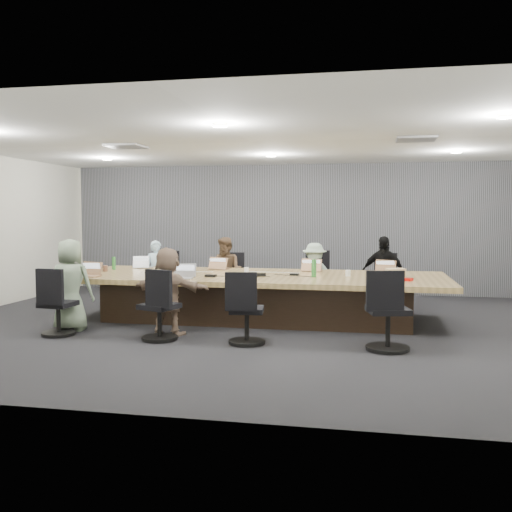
% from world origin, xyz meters
% --- Properties ---
extents(floor, '(10.00, 8.00, 0.00)m').
position_xyz_m(floor, '(0.00, 0.00, 0.00)').
color(floor, black).
rests_on(floor, ground).
extents(ceiling, '(10.00, 8.00, 0.00)m').
position_xyz_m(ceiling, '(0.00, 0.00, 2.80)').
color(ceiling, white).
rests_on(ceiling, wall_back).
extents(wall_back, '(10.00, 0.00, 2.80)m').
position_xyz_m(wall_back, '(0.00, 4.00, 1.40)').
color(wall_back, beige).
rests_on(wall_back, ground).
extents(wall_front, '(10.00, 0.00, 2.80)m').
position_xyz_m(wall_front, '(0.00, -4.00, 1.40)').
color(wall_front, beige).
rests_on(wall_front, ground).
extents(curtain, '(9.80, 0.04, 2.80)m').
position_xyz_m(curtain, '(0.00, 3.92, 1.40)').
color(curtain, '#5A5B61').
rests_on(curtain, ground).
extents(conference_table, '(6.00, 2.20, 0.74)m').
position_xyz_m(conference_table, '(0.00, 0.50, 0.40)').
color(conference_table, black).
rests_on(conference_table, ground).
extents(chair_0, '(0.63, 0.63, 0.76)m').
position_xyz_m(chair_0, '(-2.25, 2.20, 0.38)').
color(chair_0, black).
rests_on(chair_0, ground).
extents(chair_1, '(0.53, 0.53, 0.73)m').
position_xyz_m(chair_1, '(-0.85, 2.20, 0.37)').
color(chair_1, black).
rests_on(chair_1, ground).
extents(chair_2, '(0.58, 0.58, 0.84)m').
position_xyz_m(chair_2, '(0.80, 2.20, 0.42)').
color(chair_2, black).
rests_on(chair_2, ground).
extents(chair_3, '(0.66, 0.66, 0.78)m').
position_xyz_m(chair_3, '(2.01, 2.20, 0.39)').
color(chair_3, black).
rests_on(chair_3, ground).
extents(chair_4, '(0.53, 0.53, 0.74)m').
position_xyz_m(chair_4, '(-2.54, -1.20, 0.37)').
color(chair_4, black).
rests_on(chair_4, ground).
extents(chair_5, '(0.67, 0.67, 0.77)m').
position_xyz_m(chair_5, '(-1.03, -1.20, 0.39)').
color(chair_5, black).
rests_on(chair_5, ground).
extents(chair_6, '(0.57, 0.57, 0.76)m').
position_xyz_m(chair_6, '(0.20, -1.20, 0.38)').
color(chair_6, black).
rests_on(chair_6, ground).
extents(chair_7, '(0.69, 0.69, 0.85)m').
position_xyz_m(chair_7, '(2.01, -1.20, 0.43)').
color(chair_7, black).
rests_on(chair_7, ground).
extents(person_0, '(0.49, 0.37, 1.21)m').
position_xyz_m(person_0, '(-2.25, 1.85, 0.61)').
color(person_0, silver).
rests_on(person_0, ground).
extents(laptop_0, '(0.32, 0.23, 0.02)m').
position_xyz_m(laptop_0, '(-2.25, 1.30, 0.75)').
color(laptop_0, '#B2B2B7').
rests_on(laptop_0, conference_table).
extents(person_1, '(0.71, 0.60, 1.29)m').
position_xyz_m(person_1, '(-0.85, 1.85, 0.64)').
color(person_1, brown).
rests_on(person_1, ground).
extents(laptop_1, '(0.38, 0.30, 0.02)m').
position_xyz_m(laptop_1, '(-0.85, 1.30, 0.75)').
color(laptop_1, '#8C6647').
rests_on(laptop_1, conference_table).
extents(person_2, '(0.84, 0.57, 1.19)m').
position_xyz_m(person_2, '(0.80, 1.85, 0.60)').
color(person_2, '#8EA792').
rests_on(person_2, ground).
extents(laptop_2, '(0.36, 0.27, 0.02)m').
position_xyz_m(laptop_2, '(0.80, 1.30, 0.75)').
color(laptop_2, '#8C6647').
rests_on(laptop_2, conference_table).
extents(person_3, '(0.83, 0.51, 1.33)m').
position_xyz_m(person_3, '(2.01, 1.85, 0.66)').
color(person_3, black).
rests_on(person_3, ground).
extents(laptop_3, '(0.36, 0.28, 0.02)m').
position_xyz_m(laptop_3, '(2.01, 1.30, 0.75)').
color(laptop_3, '#8C6647').
rests_on(laptop_3, conference_table).
extents(person_4, '(0.71, 0.51, 1.36)m').
position_xyz_m(person_4, '(-2.54, -0.85, 0.68)').
color(person_4, slate).
rests_on(person_4, ground).
extents(laptop_4, '(0.37, 0.27, 0.02)m').
position_xyz_m(laptop_4, '(-2.54, -0.30, 0.75)').
color(laptop_4, '#8C6647').
rests_on(laptop_4, conference_table).
extents(person_5, '(1.20, 0.53, 1.25)m').
position_xyz_m(person_5, '(-1.03, -0.85, 0.63)').
color(person_5, '#7E6551').
rests_on(person_5, ground).
extents(laptop_5, '(0.37, 0.27, 0.02)m').
position_xyz_m(laptop_5, '(-1.03, -0.30, 0.75)').
color(laptop_5, '#B2B2B7').
rests_on(laptop_5, conference_table).
extents(bottle_green_left, '(0.06, 0.06, 0.22)m').
position_xyz_m(bottle_green_left, '(-2.65, 0.85, 0.85)').
color(bottle_green_left, '#2C742C').
rests_on(bottle_green_left, conference_table).
extents(bottle_green_right, '(0.10, 0.10, 0.28)m').
position_xyz_m(bottle_green_right, '(0.93, 0.35, 0.88)').
color(bottle_green_right, '#2C742C').
rests_on(bottle_green_right, conference_table).
extents(bottle_clear, '(0.08, 0.08, 0.22)m').
position_xyz_m(bottle_clear, '(-1.38, 0.53, 0.85)').
color(bottle_clear, silver).
rests_on(bottle_clear, conference_table).
extents(cup_white_far, '(0.10, 0.10, 0.09)m').
position_xyz_m(cup_white_far, '(-0.22, 0.71, 0.79)').
color(cup_white_far, white).
rests_on(cup_white_far, conference_table).
extents(cup_white_near, '(0.10, 0.10, 0.10)m').
position_xyz_m(cup_white_near, '(1.45, 0.58, 0.79)').
color(cup_white_near, white).
rests_on(cup_white_near, conference_table).
extents(mug_brown, '(0.11, 0.11, 0.10)m').
position_xyz_m(mug_brown, '(-2.65, 0.51, 0.79)').
color(mug_brown, brown).
rests_on(mug_brown, conference_table).
extents(mic_left, '(0.17, 0.11, 0.03)m').
position_xyz_m(mic_left, '(-0.65, 0.06, 0.76)').
color(mic_left, black).
rests_on(mic_left, conference_table).
extents(mic_right, '(0.14, 0.10, 0.03)m').
position_xyz_m(mic_right, '(0.60, 0.55, 0.75)').
color(mic_right, black).
rests_on(mic_right, conference_table).
extents(stapler, '(0.14, 0.09, 0.05)m').
position_xyz_m(stapler, '(0.11, 0.26, 0.77)').
color(stapler, black).
rests_on(stapler, conference_table).
extents(canvas_bag, '(0.32, 0.25, 0.15)m').
position_xyz_m(canvas_bag, '(2.17, 0.42, 0.82)').
color(canvas_bag, tan).
rests_on(canvas_bag, conference_table).
extents(snack_packet, '(0.22, 0.19, 0.04)m').
position_xyz_m(snack_packet, '(2.31, 0.11, 0.76)').
color(snack_packet, '#C10904').
rests_on(snack_packet, conference_table).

